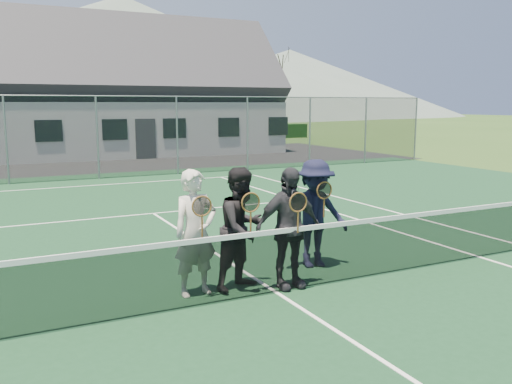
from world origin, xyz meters
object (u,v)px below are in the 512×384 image
at_px(tennis_net, 277,258).
at_px(clubhouse, 134,81).
at_px(player_b, 243,228).
at_px(player_c, 288,228).
at_px(player_d, 315,214).
at_px(player_a, 196,233).

bearing_deg(tennis_net, clubhouse, 80.54).
relative_size(tennis_net, player_b, 6.49).
xyz_separation_m(player_c, player_d, (0.92, 0.73, -0.00)).
bearing_deg(tennis_net, player_b, 127.62).
height_order(clubhouse, player_d, clubhouse).
xyz_separation_m(tennis_net, player_b, (-0.34, 0.43, 0.38)).
relative_size(clubhouse, player_b, 8.67).
bearing_deg(player_d, player_b, -163.66).
bearing_deg(player_a, tennis_net, -24.44).
xyz_separation_m(player_b, player_c, (0.61, -0.28, 0.00)).
bearing_deg(clubhouse, player_c, -98.89).
distance_m(player_b, player_d, 1.60).
bearing_deg(player_a, player_d, 10.27).
xyz_separation_m(clubhouse, player_c, (-3.73, -23.85, -3.07)).
bearing_deg(player_c, clubhouse, 81.11).
relative_size(clubhouse, player_c, 8.67).
xyz_separation_m(clubhouse, player_a, (-5.05, -23.52, -3.07)).
xyz_separation_m(clubhouse, player_d, (-2.80, -23.11, -3.07)).
bearing_deg(clubhouse, player_d, -96.92).
height_order(tennis_net, player_b, player_b).
xyz_separation_m(tennis_net, clubhouse, (4.00, 24.00, 3.45)).
distance_m(tennis_net, player_a, 1.21).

